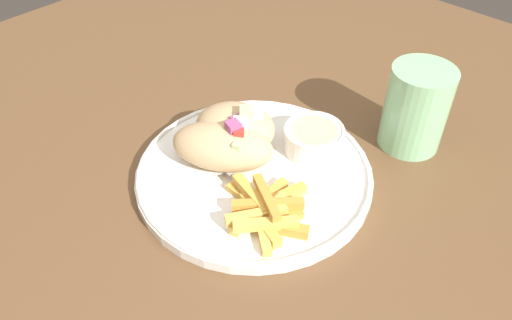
# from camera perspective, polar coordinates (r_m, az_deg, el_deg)

# --- Properties ---
(table) EXTENTS (1.34, 1.34, 0.75)m
(table) POSITION_cam_1_polar(r_m,az_deg,el_deg) (0.70, -0.62, -6.49)
(table) COLOR brown
(table) RESTS_ON ground_plane
(plate) EXTENTS (0.31, 0.31, 0.02)m
(plate) POSITION_cam_1_polar(r_m,az_deg,el_deg) (0.65, -0.00, -1.61)
(plate) COLOR white
(plate) RESTS_ON table
(pita_sandwich_near) EXTENTS (0.15, 0.13, 0.07)m
(pita_sandwich_near) POSITION_cam_1_polar(r_m,az_deg,el_deg) (0.64, -3.83, 1.61)
(pita_sandwich_near) COLOR tan
(pita_sandwich_near) RESTS_ON plate
(pita_sandwich_far) EXTENTS (0.13, 0.12, 0.07)m
(pita_sandwich_far) POSITION_cam_1_polar(r_m,az_deg,el_deg) (0.66, -2.37, 3.73)
(pita_sandwich_far) COLOR tan
(pita_sandwich_far) RESTS_ON plate
(fries_pile) EXTENTS (0.12, 0.12, 0.03)m
(fries_pile) POSITION_cam_1_polar(r_m,az_deg,el_deg) (0.58, 0.88, -5.85)
(fries_pile) COLOR gold
(fries_pile) RESTS_ON plate
(sauce_ramekin) EXTENTS (0.08, 0.08, 0.04)m
(sauce_ramekin) POSITION_cam_1_polar(r_m,az_deg,el_deg) (0.67, 6.60, 2.54)
(sauce_ramekin) COLOR white
(sauce_ramekin) RESTS_ON plate
(water_glass) EXTENTS (0.08, 0.08, 0.12)m
(water_glass) POSITION_cam_1_polar(r_m,az_deg,el_deg) (0.71, 17.71, 5.30)
(water_glass) COLOR #8CCC93
(water_glass) RESTS_ON table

